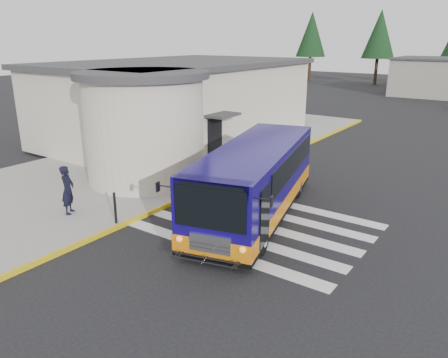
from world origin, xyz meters
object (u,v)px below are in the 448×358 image
Objects in this scene: pedestrian_a at (68,190)px; bollard at (115,208)px; transit_bus at (255,183)px; pedestrian_b at (138,167)px.

bollard is (2.10, 0.36, -0.34)m from pedestrian_a.
transit_bus is at bearing -87.05° from pedestrian_a.
transit_bus reaches higher than pedestrian_a.
pedestrian_a is 0.97× the size of pedestrian_b.
pedestrian_b reaches higher than bollard.
transit_bus is 5.15× the size of pedestrian_b.
pedestrian_a is at bearing -6.96° from pedestrian_b.
pedestrian_a is (-5.47, -4.05, -0.21)m from transit_bus.
transit_bus is 8.54× the size of bollard.
transit_bus is at bearing 47.57° from bollard.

